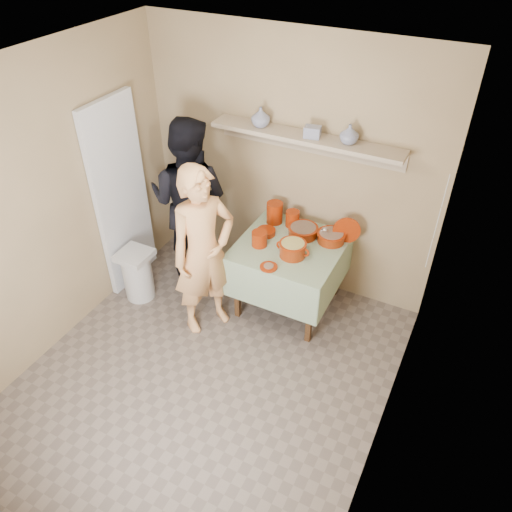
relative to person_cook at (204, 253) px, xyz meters
The scene contains 22 objects.
ground 1.15m from the person_cook, 63.30° to the right, with size 3.50×3.50×0.00m, color #6D5E55.
tile_panel 1.15m from the person_cook, 167.08° to the left, with size 0.06×0.70×2.00m, color silver.
plate_stack_a 0.92m from the person_cook, 71.36° to the left, with size 0.16×0.16×0.22m, color #7E1900.
plate_stack_b 1.01m from the person_cook, 61.49° to the left, with size 0.14×0.14×0.16m, color #7E1900.
bowl_stack 0.56m from the person_cook, 52.61° to the left, with size 0.15×0.15×0.15m, color #7E1900.
empty_bowl 0.71m from the person_cook, 63.54° to the left, with size 0.18×0.18×0.05m, color #7E1900.
propped_lid 1.36m from the person_cook, 40.10° to the left, with size 0.26×0.26×0.02m, color #7E1900.
vase_right 1.64m from the person_cook, 44.99° to the left, with size 0.16×0.16×0.17m, color navy.
vase_left 1.34m from the person_cook, 83.59° to the left, with size 0.17×0.17×0.18m, color navy.
ceramic_box 1.43m from the person_cook, 55.89° to the left, with size 0.14×0.10×0.10m, color navy.
person_cook is the anchor object (origin of this frame).
person_helper 0.87m from the person_cook, 131.23° to the left, with size 0.87×0.68×1.79m, color black.
room_shell 1.09m from the person_cook, 63.30° to the right, with size 3.04×3.54×2.62m.
serving_table 0.86m from the person_cook, 44.27° to the left, with size 0.97×0.97×0.76m.
cazuela_meat_a 1.01m from the person_cook, 50.40° to the left, with size 0.30×0.30×0.10m.
cazuela_meat_b 1.23m from the person_cook, 41.25° to the left, with size 0.28×0.28×0.10m.
ladle 1.17m from the person_cook, 42.88° to the left, with size 0.08×0.26×0.19m.
cazuela_rice 0.81m from the person_cook, 32.43° to the left, with size 0.33×0.25×0.14m.
front_plate 0.60m from the person_cook, 16.98° to the left, with size 0.16×0.16×0.03m.
wall_shelf 1.37m from the person_cook, 60.11° to the left, with size 1.80×0.25×0.21m.
trash_bin 1.02m from the person_cook, behind, with size 0.32×0.32×0.56m.
electrical_cord 2.02m from the person_cook, 23.33° to the left, with size 0.01×0.05×0.90m.
Camera 1 is at (1.69, -2.29, 3.55)m, focal length 35.00 mm.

